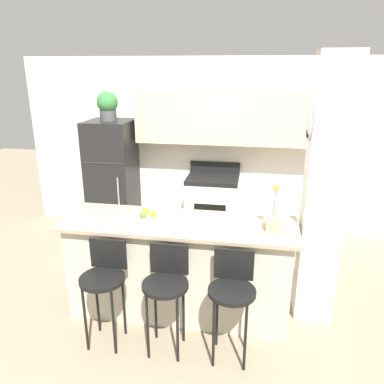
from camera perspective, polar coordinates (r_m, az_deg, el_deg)
The scene contains 12 objects.
ground_plane at distance 4.09m, azimuth -1.91°, elevation -17.54°, with size 14.00×14.00×0.00m, color gray.
wall_back at distance 5.47m, azimuth 3.85°, elevation 8.60°, with size 5.60×0.38×2.55m.
pillar_right at distance 3.68m, azimuth 19.45°, elevation -0.42°, with size 0.38×0.32×2.55m.
counter_bar at distance 3.81m, azimuth -1.99°, elevation -11.43°, with size 2.26×0.71×1.00m.
refrigerator at distance 5.69m, azimuth -12.01°, elevation 2.17°, with size 0.64×0.67×1.68m.
stove_range at distance 5.49m, azimuth 3.10°, elevation -2.21°, with size 0.74×0.59×1.07m.
bar_stool_left at distance 3.46m, azimuth -13.23°, elevation -12.64°, with size 0.40×0.40×0.96m.
bar_stool_mid at distance 3.30m, azimuth -3.93°, elevation -13.81°, with size 0.40×0.40×0.96m.
bar_stool_right at distance 3.23m, azimuth 6.14°, elevation -14.68°, with size 0.40×0.40×0.96m.
potted_plant_on_fridge at distance 5.49m, azimuth -12.76°, elevation 12.76°, with size 0.29×0.29×0.40m.
orchid_vase at distance 3.46m, azimuth 12.31°, elevation -3.96°, with size 0.13×0.13×0.44m.
fruit_bowl at distance 3.63m, azimuth -6.79°, elevation -3.83°, with size 0.25×0.25×0.11m.
Camera 1 is at (0.69, -3.23, 2.41)m, focal length 35.00 mm.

